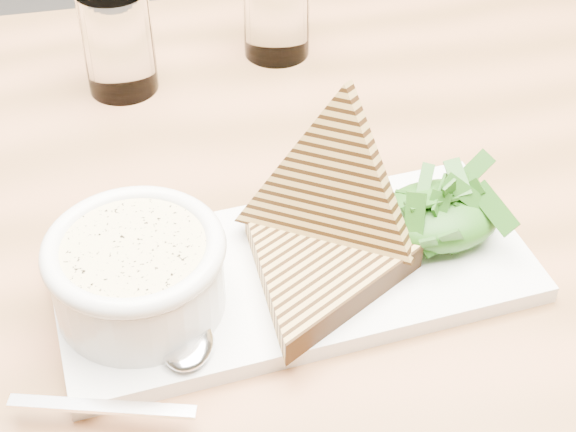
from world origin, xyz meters
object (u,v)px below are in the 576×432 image
object	(u,v)px
soup_bowl	(139,280)
glass_near	(118,41)
glass_far	(276,7)
platter	(295,273)
table_top	(266,239)

from	to	relation	value
soup_bowl	glass_near	xyz separation A→B (m)	(0.03, 0.32, 0.01)
soup_bowl	glass_near	distance (m)	0.32
glass_far	platter	bearing A→B (deg)	-102.66
glass_near	platter	bearing A→B (deg)	-73.63
platter	glass_far	world-z (taller)	glass_far
soup_bowl	glass_far	world-z (taller)	glass_far
table_top	glass_far	size ratio (longest dim) A/B	11.68
glass_near	table_top	bearing A→B (deg)	-69.97
table_top	glass_far	world-z (taller)	glass_far
table_top	glass_far	distance (m)	0.29
platter	glass_near	size ratio (longest dim) A/B	3.42
soup_bowl	glass_near	world-z (taller)	glass_near
table_top	glass_near	distance (m)	0.26
soup_bowl	platter	bearing A→B (deg)	3.37
table_top	soup_bowl	world-z (taller)	soup_bowl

